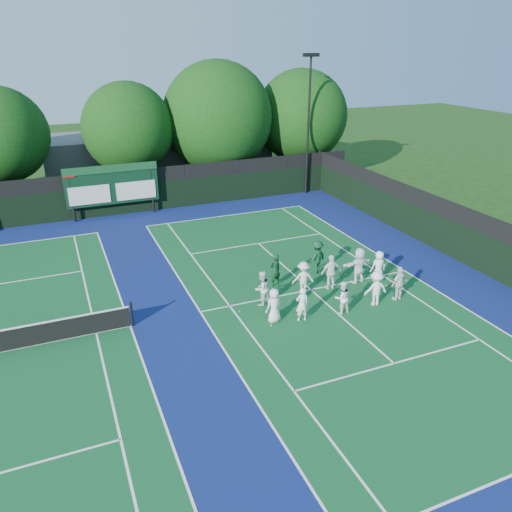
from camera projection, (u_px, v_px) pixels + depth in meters
name	position (u px, v px, depth m)	size (l,w,h in m)	color
ground	(321.00, 299.00, 22.92)	(120.00, 120.00, 0.00)	#193B10
court_apron	(189.00, 314.00, 21.64)	(34.00, 32.00, 0.01)	navy
near_court	(311.00, 290.00, 23.76)	(11.05, 23.85, 0.01)	#105125
back_fence	(128.00, 194.00, 33.80)	(34.00, 0.08, 3.00)	black
divider_fence_right	(462.00, 237.00, 26.41)	(0.08, 32.00, 3.00)	black
scoreboard	(112.00, 185.00, 32.76)	(6.00, 0.21, 3.55)	black
clubhouse	(159.00, 156.00, 41.73)	(18.00, 6.00, 4.00)	#5C5D62
light_pole_right	(309.00, 109.00, 36.36)	(1.20, 0.30, 10.12)	black
tree_b	(3.00, 137.00, 32.81)	(6.26, 6.26, 8.36)	black
tree_c	(130.00, 130.00, 35.78)	(6.50, 6.50, 8.41)	black
tree_d	(219.00, 120.00, 38.02)	(8.32, 8.32, 9.75)	black
tree_e	(302.00, 118.00, 40.67)	(7.42, 7.42, 8.99)	black
tennis_ball_0	(271.00, 326.00, 20.73)	(0.07, 0.07, 0.07)	#B5CE18
tennis_ball_1	(346.00, 274.00, 25.28)	(0.07, 0.07, 0.07)	#B5CE18
tennis_ball_2	(386.00, 285.00, 24.12)	(0.07, 0.07, 0.07)	#B5CE18
tennis_ball_3	(240.00, 311.00, 21.84)	(0.07, 0.07, 0.07)	#B5CE18
tennis_ball_4	(310.00, 279.00, 24.77)	(0.07, 0.07, 0.07)	#B5CE18
tennis_ball_5	(329.00, 280.00, 24.70)	(0.07, 0.07, 0.07)	#B5CE18
player_front_0	(274.00, 305.00, 20.82)	(0.74, 0.48, 1.52)	white
player_front_1	(302.00, 304.00, 20.90)	(0.56, 0.37, 1.53)	white
player_front_2	(342.00, 297.00, 21.48)	(0.73, 0.57, 1.51)	white
player_front_3	(376.00, 288.00, 22.14)	(1.05, 0.60, 1.63)	white
player_front_4	(399.00, 283.00, 22.57)	(0.96, 0.40, 1.64)	silver
player_back_0	(262.00, 288.00, 22.16)	(0.79, 0.61, 1.62)	white
player_back_1	(303.00, 278.00, 23.16)	(1.03, 0.59, 1.59)	silver
player_back_2	(331.00, 272.00, 23.56)	(1.02, 0.42, 1.73)	white
player_back_3	(359.00, 265.00, 24.20)	(1.67, 0.53, 1.80)	white
player_back_4	(379.00, 266.00, 24.36)	(0.77, 0.50, 1.57)	white
coach_left	(275.00, 270.00, 23.88)	(0.60, 0.40, 1.65)	#0E341C
coach_right	(317.00, 257.00, 25.17)	(1.13, 0.65, 1.75)	#0F3A21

